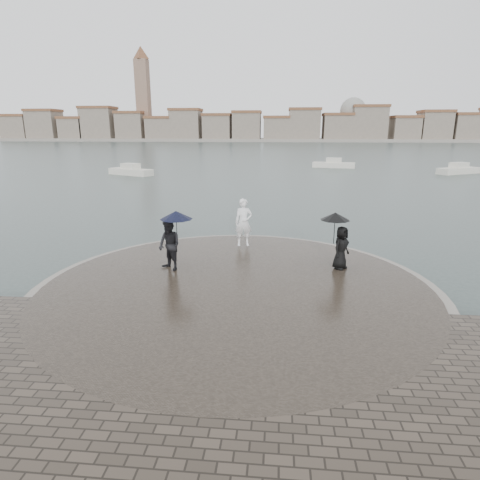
# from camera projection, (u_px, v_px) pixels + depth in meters

# --- Properties ---
(ground) EXTENTS (400.00, 400.00, 0.00)m
(ground) POSITION_uv_depth(u_px,v_px,m) (220.00, 357.00, 9.17)
(ground) COLOR #2B3835
(ground) RESTS_ON ground
(kerb_ring) EXTENTS (12.50, 12.50, 0.32)m
(kerb_ring) POSITION_uv_depth(u_px,v_px,m) (236.00, 291.00, 12.48)
(kerb_ring) COLOR gray
(kerb_ring) RESTS_ON ground
(quay_tip) EXTENTS (11.90, 11.90, 0.36)m
(quay_tip) POSITION_uv_depth(u_px,v_px,m) (236.00, 290.00, 12.48)
(quay_tip) COLOR #2D261E
(quay_tip) RESTS_ON ground
(statue) EXTENTS (0.78, 0.57, 1.95)m
(statue) POSITION_uv_depth(u_px,v_px,m) (244.00, 222.00, 16.40)
(statue) COLOR white
(statue) RESTS_ON quay_tip
(visitor_left) EXTENTS (1.33, 1.17, 2.04)m
(visitor_left) POSITION_uv_depth(u_px,v_px,m) (171.00, 238.00, 13.51)
(visitor_left) COLOR black
(visitor_left) RESTS_ON quay_tip
(visitor_right) EXTENTS (1.17, 1.04, 1.95)m
(visitor_right) POSITION_uv_depth(u_px,v_px,m) (339.00, 237.00, 13.66)
(visitor_right) COLOR black
(visitor_right) RESTS_ON quay_tip
(far_skyline) EXTENTS (260.00, 20.00, 37.00)m
(far_skyline) POSITION_uv_depth(u_px,v_px,m) (261.00, 127.00, 162.38)
(far_skyline) COLOR gray
(far_skyline) RESTS_ON ground
(boats) EXTENTS (42.96, 14.39, 1.50)m
(boats) POSITION_uv_depth(u_px,v_px,m) (310.00, 169.00, 48.43)
(boats) COLOR silver
(boats) RESTS_ON ground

